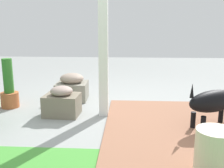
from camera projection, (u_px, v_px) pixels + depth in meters
name	position (u px, v px, depth m)	size (l,w,h in m)	color
ground_plane	(117.00, 114.00, 3.44)	(12.00, 12.00, 0.00)	gray
brick_path	(190.00, 135.00, 2.78)	(1.80, 2.40, 0.02)	#96644A
porch_pillar	(103.00, 21.00, 3.16)	(0.11, 0.11, 2.34)	white
stone_planter_nearest	(72.00, 88.00, 4.07)	(0.47, 0.45, 0.41)	gray
stone_planter_near	(62.00, 102.00, 3.37)	(0.45, 0.37, 0.38)	#7A705E
terracotta_pot_tall	(9.00, 90.00, 3.68)	(0.24, 0.24, 0.68)	#B85F34
dog	(218.00, 100.00, 2.92)	(0.78, 0.52, 0.56)	black
ceramic_urn	(214.00, 154.00, 1.99)	(0.29, 0.29, 0.38)	beige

